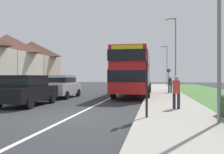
{
  "coord_description": "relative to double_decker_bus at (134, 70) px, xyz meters",
  "views": [
    {
      "loc": [
        3.27,
        -8.37,
        1.62
      ],
      "look_at": [
        0.63,
        5.92,
        1.6
      ],
      "focal_mm": 36.62,
      "sensor_mm": 36.0,
      "label": 1
    }
  ],
  "objects": [
    {
      "name": "ground_plane",
      "position": [
        -1.57,
        -10.76,
        -2.14
      ],
      "size": [
        120.0,
        120.0,
        0.0
      ],
      "primitive_type": "plane",
      "color": "#2D3033"
    },
    {
      "name": "lane_marking_centre",
      "position": [
        -1.57,
        -2.76,
        -2.14
      ],
      "size": [
        0.14,
        60.0,
        0.01
      ],
      "primitive_type": "cube",
      "color": "silver",
      "rests_on": "ground_plane"
    },
    {
      "name": "pavement_near_side",
      "position": [
        2.63,
        -4.76,
        -2.08
      ],
      "size": [
        3.2,
        68.0,
        0.12
      ],
      "primitive_type": "cube",
      "color": "#9E998E",
      "rests_on": "ground_plane"
    },
    {
      "name": "double_decker_bus",
      "position": [
        0.0,
        0.0,
        0.0
      ],
      "size": [
        2.8,
        9.64,
        3.7
      ],
      "color": "red",
      "rests_on": "ground_plane"
    },
    {
      "name": "parked_car_black",
      "position": [
        -5.3,
        -7.48,
        -1.21
      ],
      "size": [
        1.99,
        4.12,
        1.7
      ],
      "color": "black",
      "rests_on": "ground_plane"
    },
    {
      "name": "parked_car_silver",
      "position": [
        -5.29,
        -2.57,
        -1.19
      ],
      "size": [
        1.91,
        4.05,
        1.74
      ],
      "color": "#B7B7BC",
      "rests_on": "ground_plane"
    },
    {
      "name": "pedestrian_at_stop",
      "position": [
        2.72,
        -8.12,
        -1.17
      ],
      "size": [
        0.34,
        0.34,
        1.67
      ],
      "color": "#23232D",
      "rests_on": "ground_plane"
    },
    {
      "name": "pedestrian_walking_away",
      "position": [
        3.14,
        2.62,
        -1.17
      ],
      "size": [
        0.34,
        0.34,
        1.67
      ],
      "color": "#23232D",
      "rests_on": "ground_plane"
    },
    {
      "name": "bus_stop_sign",
      "position": [
        1.43,
        -10.62,
        -0.6
      ],
      "size": [
        0.09,
        0.52,
        2.6
      ],
      "color": "black",
      "rests_on": "ground_plane"
    },
    {
      "name": "cycle_route_sign",
      "position": [
        3.29,
        7.12,
        -0.71
      ],
      "size": [
        0.44,
        0.08,
        2.52
      ],
      "color": "slate",
      "rests_on": "ground_plane"
    },
    {
      "name": "street_lamp_near",
      "position": [
        3.67,
        -11.21,
        1.83
      ],
      "size": [
        1.14,
        0.2,
        6.85
      ],
      "color": "slate",
      "rests_on": "ground_plane"
    },
    {
      "name": "street_lamp_mid",
      "position": [
        3.74,
        4.9,
        2.2
      ],
      "size": [
        1.14,
        0.2,
        7.59
      ],
      "color": "slate",
      "rests_on": "ground_plane"
    },
    {
      "name": "street_lamp_far",
      "position": [
        3.66,
        19.68,
        1.74
      ],
      "size": [
        1.14,
        0.2,
        6.69
      ],
      "color": "slate",
      "rests_on": "ground_plane"
    },
    {
      "name": "house_terrace_far_side",
      "position": [
        -16.47,
        6.5,
        1.33
      ],
      "size": [
        6.9,
        17.64,
        6.94
      ],
      "color": "beige",
      "rests_on": "ground_plane"
    }
  ]
}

